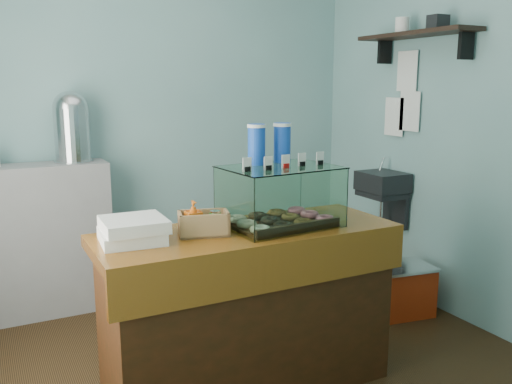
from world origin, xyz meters
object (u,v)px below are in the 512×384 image
counter (248,309)px  red_cooler (402,289)px  coffee_urn (71,125)px  display_case (278,192)px

counter → red_cooler: (1.43, 0.36, -0.27)m
coffee_urn → red_cooler: (2.05, -1.23, -1.18)m
display_case → red_cooler: (1.23, 0.33, -0.89)m
counter → coffee_urn: bearing=111.2°
display_case → red_cooler: 1.56m
red_cooler → counter: bearing=-156.9°
coffee_urn → counter: bearing=-68.8°
counter → display_case: size_ratio=2.58×
counter → coffee_urn: size_ratio=3.15×
counter → red_cooler: size_ratio=3.46×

